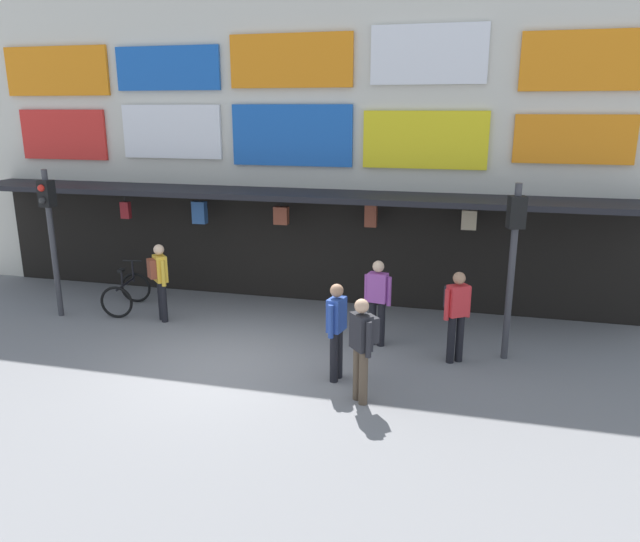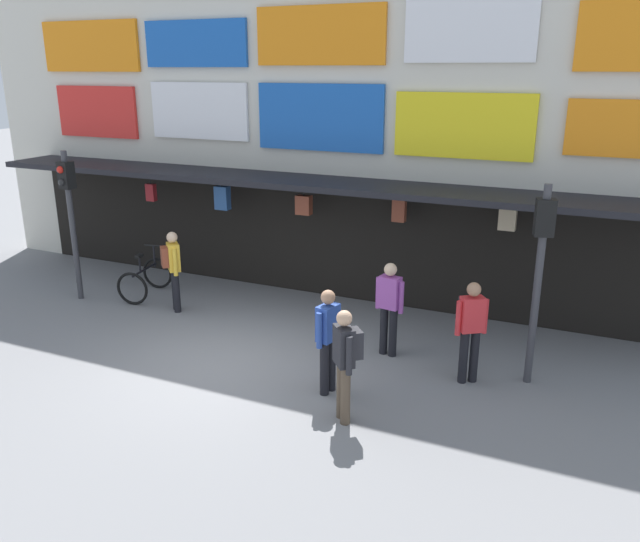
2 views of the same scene
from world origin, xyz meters
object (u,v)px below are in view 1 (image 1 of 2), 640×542
(traffic_light_near, at_px, (50,220))
(traffic_light_far, at_px, (514,244))
(bicycle_parked, at_px, (126,293))
(pedestrian_in_red, at_px, (336,327))
(pedestrian_in_black, at_px, (362,342))
(pedestrian_in_green, at_px, (456,310))
(pedestrian_in_yellow, at_px, (378,298))
(pedestrian_in_purple, at_px, (160,277))

(traffic_light_near, xyz_separation_m, traffic_light_far, (9.39, 0.02, 0.00))
(bicycle_parked, relative_size, pedestrian_in_red, 0.75)
(traffic_light_near, xyz_separation_m, pedestrian_in_black, (7.16, -2.28, -1.16))
(traffic_light_near, bearing_deg, pedestrian_in_green, -2.48)
(pedestrian_in_yellow, bearing_deg, pedestrian_in_red, -103.98)
(bicycle_parked, xyz_separation_m, pedestrian_in_purple, (1.13, -0.46, 0.59))
(pedestrian_in_yellow, bearing_deg, bicycle_parked, 173.41)
(pedestrian_in_black, relative_size, pedestrian_in_red, 1.00)
(traffic_light_far, distance_m, pedestrian_in_red, 3.45)
(pedestrian_in_red, bearing_deg, pedestrian_in_black, -49.83)
(traffic_light_near, distance_m, pedestrian_in_red, 6.91)
(bicycle_parked, relative_size, pedestrian_in_yellow, 0.75)
(traffic_light_far, distance_m, pedestrian_in_black, 3.41)
(traffic_light_near, relative_size, pedestrian_in_red, 1.90)
(pedestrian_in_red, bearing_deg, pedestrian_in_purple, 156.15)
(pedestrian_in_yellow, relative_size, pedestrian_in_green, 1.00)
(pedestrian_in_green, relative_size, pedestrian_in_red, 1.00)
(traffic_light_far, xyz_separation_m, pedestrian_in_black, (-2.23, -2.30, -1.16))
(bicycle_parked, distance_m, pedestrian_in_purple, 1.35)
(traffic_light_near, distance_m, bicycle_parked, 2.24)
(bicycle_parked, height_order, pedestrian_in_red, pedestrian_in_red)
(traffic_light_far, height_order, pedestrian_in_red, traffic_light_far)
(bicycle_parked, bearing_deg, pedestrian_in_yellow, -6.59)
(pedestrian_in_green, height_order, pedestrian_in_red, same)
(pedestrian_in_red, bearing_deg, traffic_light_far, 30.62)
(traffic_light_far, relative_size, bicycle_parked, 2.53)
(bicycle_parked, distance_m, pedestrian_in_red, 5.91)
(traffic_light_near, relative_size, pedestrian_in_yellow, 1.90)
(traffic_light_far, relative_size, pedestrian_in_yellow, 1.90)
(pedestrian_in_black, bearing_deg, traffic_light_near, 162.33)
(pedestrian_in_purple, bearing_deg, bicycle_parked, 157.82)
(pedestrian_in_purple, distance_m, pedestrian_in_green, 6.19)
(traffic_light_far, xyz_separation_m, pedestrian_in_yellow, (-2.37, 0.03, -1.19))
(traffic_light_far, relative_size, pedestrian_in_purple, 1.90)
(pedestrian_in_yellow, distance_m, pedestrian_in_red, 1.73)
(traffic_light_far, relative_size, pedestrian_in_green, 1.90)
(bicycle_parked, distance_m, pedestrian_in_black, 6.69)
(traffic_light_near, distance_m, pedestrian_in_black, 7.61)
(bicycle_parked, bearing_deg, pedestrian_in_red, -23.50)
(traffic_light_near, bearing_deg, pedestrian_in_black, -17.67)
(bicycle_parked, height_order, pedestrian_in_green, pedestrian_in_green)
(bicycle_parked, bearing_deg, pedestrian_in_black, -26.77)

